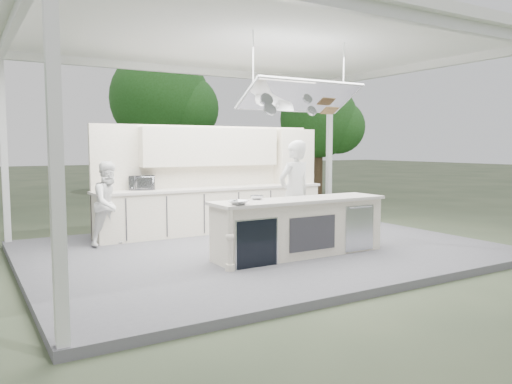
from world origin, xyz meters
TOP-DOWN VIEW (x-y plane):
  - ground at (0.00, 0.00)m, footprint 90.00×90.00m
  - stage_deck at (0.00, 0.00)m, footprint 8.00×6.00m
  - tent at (0.00, -0.01)m, footprint 8.20×6.20m
  - demo_island at (0.18, -0.91)m, footprint 3.10×0.79m
  - back_counter at (0.00, 1.90)m, footprint 5.08×0.72m
  - back_wall_unit at (0.44, 2.11)m, footprint 5.05×0.48m
  - tree_cluster at (-0.16, 9.77)m, footprint 19.55×9.40m
  - head_chef at (0.56, -0.24)m, footprint 0.76×0.55m
  - sous_chef at (-2.30, 1.55)m, footprint 0.91×0.81m
  - toaster_oven at (-1.52, 2.08)m, footprint 0.58×0.48m
  - bowl_large at (-1.10, -1.15)m, footprint 0.35×0.35m
  - bowl_small at (-0.48, -0.65)m, footprint 0.23×0.23m

SIDE VIEW (x-z plane):
  - ground at x=0.00m, z-range 0.00..0.00m
  - stage_deck at x=0.00m, z-range 0.00..0.12m
  - demo_island at x=0.18m, z-range 0.12..1.07m
  - back_counter at x=0.00m, z-range 0.12..1.07m
  - sous_chef at x=-2.30m, z-range 0.12..1.66m
  - head_chef at x=0.56m, z-range 0.12..2.04m
  - bowl_large at x=-1.10m, z-range 1.07..1.14m
  - bowl_small at x=-0.48m, z-range 1.07..1.14m
  - toaster_oven at x=-1.52m, z-range 1.07..1.35m
  - back_wall_unit at x=0.44m, z-range 0.45..2.70m
  - tree_cluster at x=-0.16m, z-range 0.36..6.21m
  - tent at x=0.00m, z-range 1.78..5.64m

